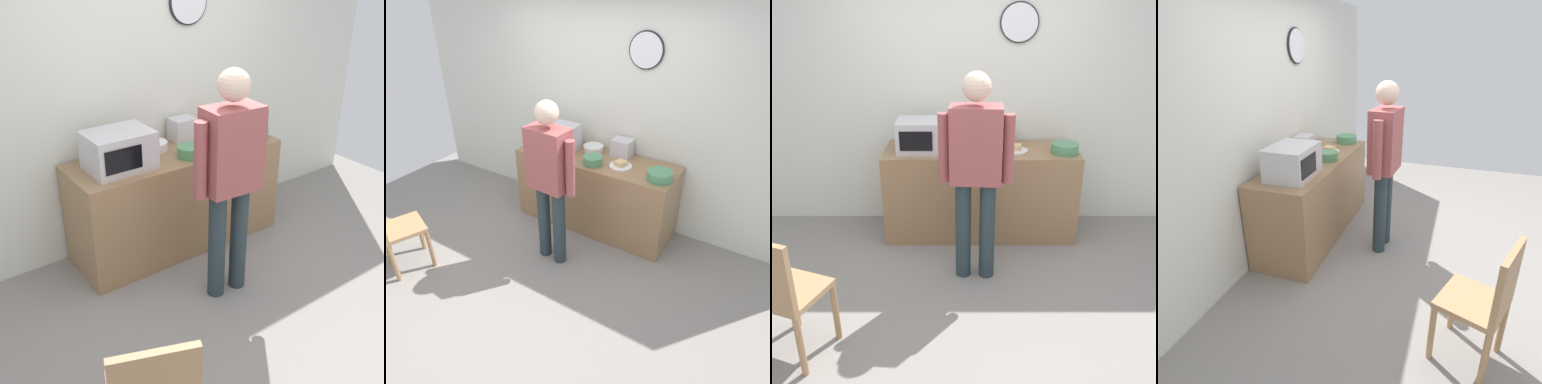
{
  "view_description": "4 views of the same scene",
  "coord_description": "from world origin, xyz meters",
  "views": [
    {
      "loc": [
        -1.92,
        -1.88,
        2.38
      ],
      "look_at": [
        0.05,
        0.9,
        0.66
      ],
      "focal_mm": 44.4,
      "sensor_mm": 36.0,
      "label": 1
    },
    {
      "loc": [
        1.87,
        -1.99,
        2.62
      ],
      "look_at": [
        0.07,
        0.9,
        0.59
      ],
      "focal_mm": 33.36,
      "sensor_mm": 36.0,
      "label": 2
    },
    {
      "loc": [
        -0.05,
        -2.77,
        2.18
      ],
      "look_at": [
        -0.03,
        0.82,
        0.61
      ],
      "focal_mm": 40.44,
      "sensor_mm": 36.0,
      "label": 3
    },
    {
      "loc": [
        -3.07,
        -0.26,
        2.01
      ],
      "look_at": [
        0.12,
        0.81,
        0.56
      ],
      "focal_mm": 31.53,
      "sensor_mm": 36.0,
      "label": 4
    }
  ],
  "objects": [
    {
      "name": "fork_utensil",
      "position": [
        0.89,
        1.32,
        0.89
      ],
      "size": [
        0.03,
        0.17,
        0.01
      ],
      "primitive_type": "cube",
      "rotation": [
        0.0,
        0.0,
        1.65
      ],
      "color": "silver",
      "rests_on": "kitchen_counter"
    },
    {
      "name": "cereal_bowl",
      "position": [
        -0.01,
        1.37,
        0.92
      ],
      "size": [
        0.24,
        0.24,
        0.07
      ],
      "primitive_type": "cylinder",
      "color": "white",
      "rests_on": "kitchen_counter"
    },
    {
      "name": "sandwich_plate",
      "position": [
        0.44,
        1.18,
        0.9
      ],
      "size": [
        0.25,
        0.25,
        0.07
      ],
      "color": "white",
      "rests_on": "kitchen_counter"
    },
    {
      "name": "salad_bowl",
      "position": [
        0.9,
        1.12,
        0.93
      ],
      "size": [
        0.26,
        0.26,
        0.09
      ],
      "primitive_type": "cylinder",
      "color": "#4C8E60",
      "rests_on": "kitchen_counter"
    },
    {
      "name": "toaster",
      "position": [
        0.33,
        1.43,
        0.98
      ],
      "size": [
        0.22,
        0.18,
        0.2
      ],
      "primitive_type": "cube",
      "color": "silver",
      "rests_on": "kitchen_counter"
    },
    {
      "name": "spoon_utensil",
      "position": [
        -0.31,
        1.47,
        0.89
      ],
      "size": [
        0.17,
        0.08,
        0.01
      ],
      "primitive_type": "cube",
      "rotation": [
        0.0,
        0.0,
        2.78
      ],
      "color": "silver",
      "rests_on": "kitchen_counter"
    },
    {
      "name": "wooden_chair",
      "position": [
        -1.19,
        -0.54,
        0.52
      ],
      "size": [
        0.52,
        0.52,
        0.94
      ],
      "color": "#A87F56",
      "rests_on": "ground_plane"
    },
    {
      "name": "ground_plane",
      "position": [
        0.0,
        0.0,
        0.0
      ],
      "size": [
        6.0,
        6.0,
        0.0
      ],
      "primitive_type": "plane",
      "color": "gray"
    },
    {
      "name": "mixing_bowl",
      "position": [
        0.16,
        1.07,
        0.93
      ],
      "size": [
        0.21,
        0.21,
        0.09
      ],
      "primitive_type": "cylinder",
      "color": "#4C8E60",
      "rests_on": "kitchen_counter"
    },
    {
      "name": "back_wall",
      "position": [
        0.0,
        1.6,
        1.3
      ],
      "size": [
        5.4,
        0.13,
        2.6
      ],
      "color": "silver",
      "rests_on": "ground_plane"
    },
    {
      "name": "microwave",
      "position": [
        -0.42,
        1.19,
        1.03
      ],
      "size": [
        0.5,
        0.39,
        0.3
      ],
      "color": "silver",
      "rests_on": "kitchen_counter"
    },
    {
      "name": "kitchen_counter",
      "position": [
        0.12,
        1.22,
        0.44
      ],
      "size": [
        1.86,
        0.62,
        0.88
      ],
      "primitive_type": "cube",
      "color": "#93704C",
      "rests_on": "ground_plane"
    },
    {
      "name": "person_standing",
      "position": [
        0.05,
        0.42,
        1.02
      ],
      "size": [
        0.59,
        0.27,
        1.73
      ],
      "color": "#26353B",
      "rests_on": "ground_plane"
    }
  ]
}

